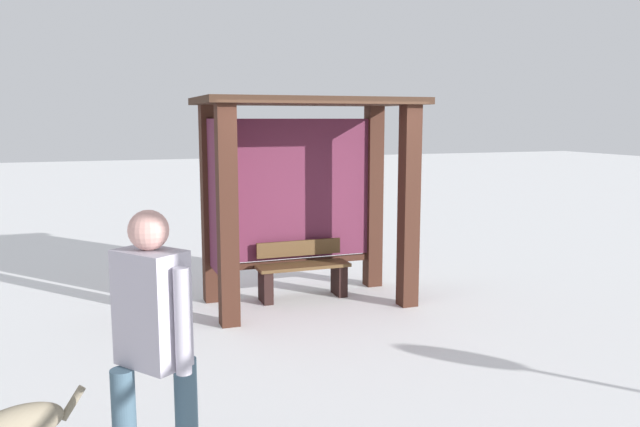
{
  "coord_description": "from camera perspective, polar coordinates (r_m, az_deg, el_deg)",
  "views": [
    {
      "loc": [
        -2.53,
        -7.34,
        2.3
      ],
      "look_at": [
        0.07,
        -0.23,
        1.17
      ],
      "focal_mm": 35.64,
      "sensor_mm": 36.0,
      "label": 1
    }
  ],
  "objects": [
    {
      "name": "ground_plane",
      "position": [
        8.09,
        -1.03,
        -8.02
      ],
      "size": [
        60.0,
        60.0,
        0.0
      ],
      "primitive_type": "plane",
      "color": "silver"
    },
    {
      "name": "bus_shelter",
      "position": [
        7.91,
        -1.98,
        3.7
      ],
      "size": [
        2.65,
        1.44,
        2.55
      ],
      "color": "#3A1E15",
      "rests_on": "ground"
    },
    {
      "name": "bench_left_inside",
      "position": [
        8.23,
        -1.59,
        -5.28
      ],
      "size": [
        1.2,
        0.37,
        0.73
      ],
      "color": "brown",
      "rests_on": "ground"
    },
    {
      "name": "person_walking",
      "position": [
        3.91,
        -14.79,
        -10.46
      ],
      "size": [
        0.56,
        0.53,
        1.79
      ],
      "color": "#ACA6B5",
      "rests_on": "ground"
    }
  ]
}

